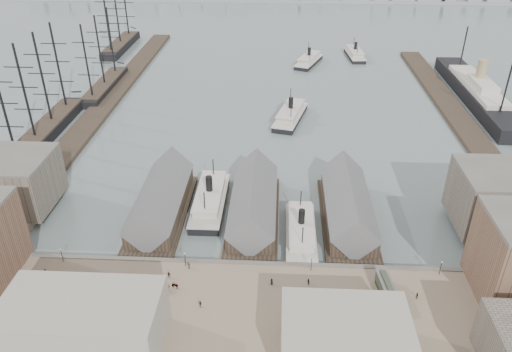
# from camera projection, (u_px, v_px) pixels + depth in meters

# --- Properties ---
(ground) EXTENTS (900.00, 900.00, 0.00)m
(ground) POSITION_uv_depth(u_px,v_px,m) (250.00, 256.00, 126.13)
(ground) COLOR slate
(ground) RESTS_ON ground
(quay) EXTENTS (180.00, 30.00, 2.00)m
(quay) POSITION_uv_depth(u_px,v_px,m) (244.00, 311.00, 108.34)
(quay) COLOR #7C6853
(quay) RESTS_ON ground
(seawall) EXTENTS (180.00, 1.20, 2.30)m
(seawall) POSITION_uv_depth(u_px,v_px,m) (248.00, 266.00, 121.06)
(seawall) COLOR #59544C
(seawall) RESTS_ON ground
(west_wharf) EXTENTS (10.00, 220.00, 1.60)m
(west_wharf) POSITION_uv_depth(u_px,v_px,m) (107.00, 101.00, 215.20)
(west_wharf) COLOR #2D231C
(west_wharf) RESTS_ON ground
(east_wharf) EXTENTS (10.00, 180.00, 1.60)m
(east_wharf) POSITION_uv_depth(u_px,v_px,m) (458.00, 118.00, 200.01)
(east_wharf) COLOR #2D231C
(east_wharf) RESTS_ON ground
(ferry_shed_west) EXTENTS (14.00, 42.00, 12.60)m
(ferry_shed_west) POSITION_uv_depth(u_px,v_px,m) (161.00, 201.00, 139.56)
(ferry_shed_west) COLOR #2D231C
(ferry_shed_west) RESTS_ON ground
(ferry_shed_center) EXTENTS (14.00, 42.00, 12.60)m
(ferry_shed_center) POSITION_uv_depth(u_px,v_px,m) (254.00, 204.00, 138.39)
(ferry_shed_center) COLOR #2D231C
(ferry_shed_center) RESTS_ON ground
(ferry_shed_east) EXTENTS (14.00, 42.00, 12.60)m
(ferry_shed_east) POSITION_uv_depth(u_px,v_px,m) (348.00, 207.00, 137.23)
(ferry_shed_east) COLOR #2D231C
(ferry_shed_east) RESTS_ON ground
(warehouse_west_back) EXTENTS (26.00, 20.00, 14.00)m
(warehouse_west_back) POSITION_uv_depth(u_px,v_px,m) (6.00, 182.00, 140.32)
(warehouse_west_back) COLOR #60564C
(warehouse_west_back) RESTS_ON west_land
(warehouse_east_back) EXTENTS (28.00, 20.00, 15.00)m
(warehouse_east_back) POSITION_uv_depth(u_px,v_px,m) (511.00, 200.00, 131.28)
(warehouse_east_back) COLOR #60564C
(warehouse_east_back) RESTS_ON east_land
(street_bldg_center) EXTENTS (24.00, 16.00, 10.00)m
(street_bldg_center) POSITION_uv_depth(u_px,v_px,m) (345.00, 338.00, 94.07)
(street_bldg_center) COLOR gray
(street_bldg_center) RESTS_ON quay
(street_bldg_west) EXTENTS (30.00, 16.00, 12.00)m
(street_bldg_west) POSITION_uv_depth(u_px,v_px,m) (84.00, 324.00, 95.81)
(street_bldg_west) COLOR gray
(street_bldg_west) RESTS_ON quay
(lamp_post_far_w) EXTENTS (0.44, 0.44, 3.92)m
(lamp_post_far_w) POSITION_uv_depth(u_px,v_px,m) (61.00, 253.00, 119.74)
(lamp_post_far_w) COLOR black
(lamp_post_far_w) RESTS_ON quay
(lamp_post_near_w) EXTENTS (0.44, 0.44, 3.92)m
(lamp_post_near_w) POSITION_uv_depth(u_px,v_px,m) (185.00, 257.00, 118.39)
(lamp_post_near_w) COLOR black
(lamp_post_near_w) RESTS_ON quay
(lamp_post_near_e) EXTENTS (0.44, 0.44, 3.92)m
(lamp_post_near_e) POSITION_uv_depth(u_px,v_px,m) (312.00, 261.00, 117.05)
(lamp_post_near_e) COLOR black
(lamp_post_near_e) RESTS_ON quay
(lamp_post_far_e) EXTENTS (0.44, 0.44, 3.92)m
(lamp_post_far_e) POSITION_uv_depth(u_px,v_px,m) (441.00, 265.00, 115.70)
(lamp_post_far_e) COLOR black
(lamp_post_far_e) RESTS_ON quay
(ferry_docked_west) EXTENTS (8.78, 29.27, 10.45)m
(ferry_docked_west) POSITION_uv_depth(u_px,v_px,m) (210.00, 199.00, 144.65)
(ferry_docked_west) COLOR black
(ferry_docked_west) RESTS_ON ground
(ferry_docked_east) EXTENTS (7.83, 26.09, 9.32)m
(ferry_docked_east) POSITION_uv_depth(u_px,v_px,m) (301.00, 231.00, 131.61)
(ferry_docked_east) COLOR black
(ferry_docked_east) RESTS_ON ground
(ferry_open_near) EXTENTS (14.94, 29.34, 10.05)m
(ferry_open_near) POSITION_uv_depth(u_px,v_px,m) (290.00, 115.00, 198.67)
(ferry_open_near) COLOR black
(ferry_open_near) RESTS_ON ground
(ferry_open_mid) EXTENTS (16.45, 26.99, 9.26)m
(ferry_open_mid) POSITION_uv_depth(u_px,v_px,m) (309.00, 60.00, 262.12)
(ferry_open_mid) COLOR black
(ferry_open_mid) RESTS_ON ground
(ferry_open_far) EXTENTS (9.61, 25.48, 8.90)m
(ferry_open_far) POSITION_uv_depth(u_px,v_px,m) (355.00, 54.00, 272.46)
(ferry_open_far) COLOR black
(ferry_open_far) RESTS_ON ground
(sailing_ship_near) EXTENTS (9.02, 62.14, 37.08)m
(sailing_ship_near) POSITION_uv_depth(u_px,v_px,m) (44.00, 130.00, 185.01)
(sailing_ship_near) COLOR black
(sailing_ship_near) RESTS_ON ground
(sailing_ship_mid) EXTENTS (8.18, 47.28, 33.64)m
(sailing_ship_mid) POSITION_uv_depth(u_px,v_px,m) (105.00, 85.00, 228.31)
(sailing_ship_mid) COLOR black
(sailing_ship_mid) RESTS_ON ground
(sailing_ship_far) EXTENTS (9.11, 50.58, 37.43)m
(sailing_ship_far) POSITION_uv_depth(u_px,v_px,m) (121.00, 44.00, 287.64)
(sailing_ship_far) COLOR black
(sailing_ship_far) RESTS_ON ground
(ocean_steamer) EXTENTS (12.27, 89.65, 17.93)m
(ocean_steamer) POSITION_uv_depth(u_px,v_px,m) (477.00, 92.00, 216.69)
(ocean_steamer) COLOR black
(ocean_steamer) RESTS_ON ground
(tram) EXTENTS (3.71, 10.17, 3.54)m
(tram) POSITION_uv_depth(u_px,v_px,m) (386.00, 289.00, 110.11)
(tram) COLOR black
(tram) RESTS_ON quay
(horse_cart_left) EXTENTS (4.75, 2.21, 1.48)m
(horse_cart_left) POSITION_uv_depth(u_px,v_px,m) (85.00, 282.00, 113.53)
(horse_cart_left) COLOR black
(horse_cart_left) RESTS_ON quay
(horse_cart_center) EXTENTS (4.95, 2.42, 1.55)m
(horse_cart_center) POSITION_uv_depth(u_px,v_px,m) (171.00, 287.00, 112.35)
(horse_cart_center) COLOR black
(horse_cart_center) RESTS_ON quay
(horse_cart_right) EXTENTS (4.79, 2.84, 1.52)m
(horse_cart_right) POSITION_uv_depth(u_px,v_px,m) (339.00, 314.00, 105.08)
(horse_cart_right) COLOR black
(horse_cart_right) RESTS_ON quay
(pedestrian_0) EXTENTS (0.76, 0.80, 1.77)m
(pedestrian_0) POSITION_uv_depth(u_px,v_px,m) (46.00, 272.00, 116.50)
(pedestrian_0) COLOR black
(pedestrian_0) RESTS_ON quay
(pedestrian_1) EXTENTS (0.93, 1.00, 1.64)m
(pedestrian_1) POSITION_uv_depth(u_px,v_px,m) (96.00, 295.00, 110.04)
(pedestrian_1) COLOR black
(pedestrian_1) RESTS_ON quay
(pedestrian_2) EXTENTS (0.62, 1.04, 1.58)m
(pedestrian_2) POSITION_uv_depth(u_px,v_px,m) (189.00, 266.00, 118.45)
(pedestrian_2) COLOR black
(pedestrian_2) RESTS_ON quay
(pedestrian_3) EXTENTS (0.96, 0.44, 1.61)m
(pedestrian_3) POSITION_uv_depth(u_px,v_px,m) (200.00, 304.00, 107.62)
(pedestrian_3) COLOR black
(pedestrian_3) RESTS_ON quay
(pedestrian_4) EXTENTS (0.97, 0.92, 1.67)m
(pedestrian_4) POSITION_uv_depth(u_px,v_px,m) (272.00, 281.00, 113.75)
(pedestrian_4) COLOR black
(pedestrian_4) RESTS_ON quay
(pedestrian_5) EXTENTS (0.71, 0.69, 1.57)m
(pedestrian_5) POSITION_uv_depth(u_px,v_px,m) (296.00, 317.00, 104.39)
(pedestrian_5) COLOR black
(pedestrian_5) RESTS_ON quay
(pedestrian_6) EXTENTS (0.67, 0.84, 1.67)m
(pedestrian_6) POSITION_uv_depth(u_px,v_px,m) (308.00, 282.00, 113.60)
(pedestrian_6) COLOR black
(pedestrian_6) RESTS_ON quay
(pedestrian_7) EXTENTS (1.01, 1.23, 1.66)m
(pedestrian_7) POSITION_uv_depth(u_px,v_px,m) (399.00, 332.00, 100.80)
(pedestrian_7) COLOR black
(pedestrian_7) RESTS_ON quay
(pedestrian_8) EXTENTS (0.56, 0.99, 1.58)m
(pedestrian_8) POSITION_uv_depth(u_px,v_px,m) (417.00, 295.00, 109.90)
(pedestrian_8) COLOR black
(pedestrian_8) RESTS_ON quay
(pedestrian_9) EXTENTS (0.75, 0.94, 1.69)m
(pedestrian_9) POSITION_uv_depth(u_px,v_px,m) (494.00, 332.00, 100.89)
(pedestrian_9) COLOR black
(pedestrian_9) RESTS_ON quay
(pedestrian_10) EXTENTS (0.84, 0.67, 1.66)m
(pedestrian_10) POSITION_uv_depth(u_px,v_px,m) (169.00, 275.00, 115.65)
(pedestrian_10) COLOR black
(pedestrian_10) RESTS_ON quay
(pedestrian_11) EXTENTS (0.79, 0.79, 1.77)m
(pedestrian_11) POSITION_uv_depth(u_px,v_px,m) (149.00, 298.00, 109.14)
(pedestrian_11) COLOR black
(pedestrian_11) RESTS_ON quay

